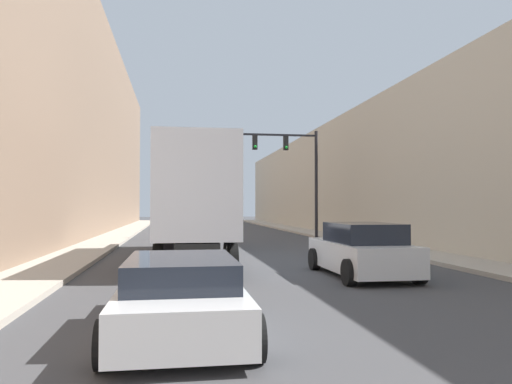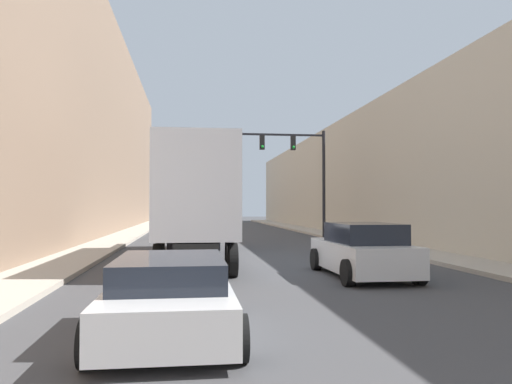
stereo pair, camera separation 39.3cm
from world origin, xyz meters
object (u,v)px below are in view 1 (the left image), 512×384
(sedan_car, at_px, (181,295))
(suv_car, at_px, (361,251))
(semi_truck, at_px, (191,200))
(traffic_signal_gantry, at_px, (296,165))

(sedan_car, bearing_deg, suv_car, 47.40)
(semi_truck, height_order, traffic_signal_gantry, traffic_signal_gantry)
(semi_truck, height_order, suv_car, semi_truck)
(semi_truck, distance_m, sedan_car, 11.33)
(suv_car, relative_size, traffic_signal_gantry, 0.67)
(sedan_car, distance_m, traffic_signal_gantry, 24.04)
(suv_car, height_order, traffic_signal_gantry, traffic_signal_gantry)
(sedan_car, bearing_deg, traffic_signal_gantry, 71.82)
(semi_truck, distance_m, traffic_signal_gantry, 13.48)
(suv_car, xyz_separation_m, traffic_signal_gantry, (2.06, 16.71, 3.96))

